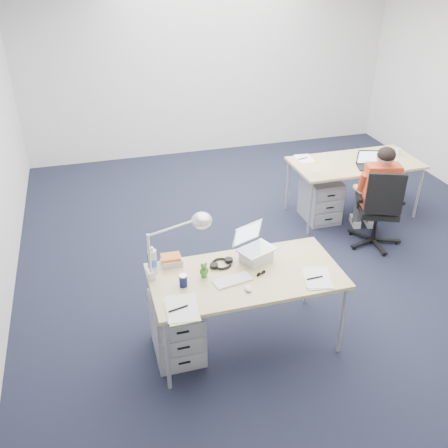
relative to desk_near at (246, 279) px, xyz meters
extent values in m
plane|color=black|center=(0.94, 1.17, -0.68)|extent=(7.00, 7.00, 0.00)
cube|color=silver|center=(0.94, 4.67, 0.72)|extent=(6.00, 0.02, 2.80)
cube|color=tan|center=(0.00, 0.00, 0.03)|extent=(1.60, 0.80, 0.03)
cylinder|color=#B7BABC|center=(-0.75, -0.35, -0.33)|extent=(0.04, 0.04, 0.70)
cylinder|color=#B7BABC|center=(0.75, -0.35, -0.33)|extent=(0.04, 0.04, 0.70)
cylinder|color=#B7BABC|center=(-0.75, 0.35, -0.33)|extent=(0.04, 0.04, 0.70)
cylinder|color=#B7BABC|center=(0.75, 0.35, -0.33)|extent=(0.04, 0.04, 0.70)
cube|color=tan|center=(2.09, 1.93, 0.03)|extent=(1.60, 0.80, 0.03)
cylinder|color=#B7BABC|center=(1.34, 1.58, -0.33)|extent=(0.04, 0.04, 0.70)
cylinder|color=#B7BABC|center=(2.84, 1.58, -0.33)|extent=(0.04, 0.04, 0.70)
cylinder|color=#B7BABC|center=(1.34, 2.28, -0.33)|extent=(0.04, 0.04, 0.70)
cylinder|color=#B7BABC|center=(2.84, 2.28, -0.33)|extent=(0.04, 0.04, 0.70)
cylinder|color=black|center=(2.00, 1.18, -0.44)|extent=(0.04, 0.04, 0.38)
cube|color=black|center=(2.00, 1.18, -0.24)|extent=(0.55, 0.55, 0.07)
cube|color=black|center=(1.92, 0.98, 0.07)|extent=(0.39, 0.20, 0.48)
cube|color=#BE3A1B|center=(1.99, 1.19, 0.06)|extent=(0.41, 0.29, 0.52)
sphere|color=tan|center=(1.99, 1.19, 0.42)|extent=(0.20, 0.20, 0.20)
cube|color=#97989B|center=(-0.60, 0.03, -0.41)|extent=(0.40, 0.50, 0.55)
cube|color=#97989B|center=(1.64, 1.91, -0.41)|extent=(0.40, 0.50, 0.55)
cube|color=white|center=(-0.14, -0.06, 0.05)|extent=(0.33, 0.18, 0.02)
ellipsoid|color=white|center=(-0.05, -0.21, 0.06)|extent=(0.06, 0.09, 0.03)
cylinder|color=#151843|center=(-0.54, -0.01, 0.10)|extent=(0.08, 0.08, 0.11)
cylinder|color=silver|center=(-0.73, 0.26, 0.17)|extent=(0.10, 0.10, 0.24)
cube|color=silver|center=(-0.57, 0.33, 0.09)|extent=(0.21, 0.19, 0.08)
cube|color=black|center=(-0.75, 0.31, 0.12)|extent=(0.04, 0.03, 0.15)
cube|color=#D8E383|center=(-0.62, -0.30, 0.05)|extent=(0.26, 0.35, 0.01)
cube|color=#D8E383|center=(0.54, -0.22, 0.05)|extent=(0.28, 0.35, 0.01)
cylinder|color=white|center=(2.73, 1.99, 0.09)|extent=(0.08, 0.08, 0.09)
cube|color=white|center=(1.50, 2.18, 0.05)|extent=(0.21, 0.29, 0.01)
camera|label=1|loc=(-1.12, -3.21, 2.46)|focal=40.00mm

